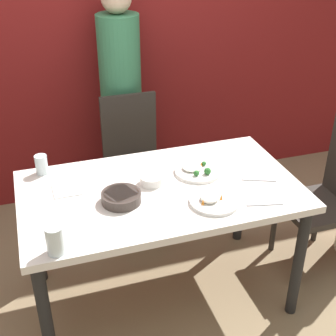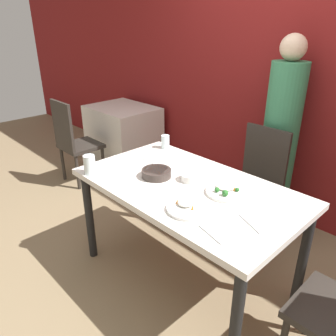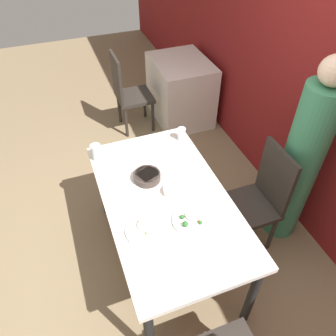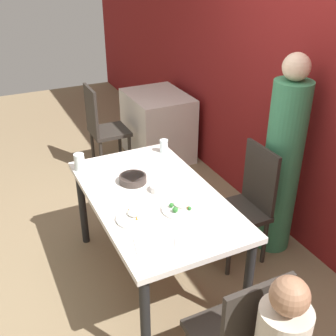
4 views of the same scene
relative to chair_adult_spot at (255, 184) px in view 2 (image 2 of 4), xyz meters
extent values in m
plane|color=#847051|center=(-0.04, -0.76, -0.50)|extent=(10.00, 10.00, 0.00)
cube|color=maroon|center=(-0.04, 0.56, 0.85)|extent=(10.00, 0.06, 2.70)
cube|color=silver|center=(-0.04, -0.76, 0.23)|extent=(1.45, 0.83, 0.04)
cylinder|color=black|center=(-0.71, -1.12, -0.14)|extent=(0.06, 0.06, 0.71)
cylinder|color=black|center=(0.62, -1.12, -0.14)|extent=(0.06, 0.06, 0.71)
cylinder|color=black|center=(-0.71, -0.41, -0.14)|extent=(0.06, 0.06, 0.71)
cylinder|color=black|center=(0.62, -0.41, -0.14)|extent=(0.06, 0.06, 0.71)
cube|color=#2D2823|center=(0.00, -0.08, -0.08)|extent=(0.40, 0.40, 0.04)
cube|color=#2D2823|center=(0.00, 0.11, 0.19)|extent=(0.38, 0.03, 0.51)
cylinder|color=#2D2823|center=(-0.17, -0.24, -0.30)|extent=(0.04, 0.04, 0.40)
cylinder|color=#2D2823|center=(0.17, -0.24, -0.30)|extent=(0.04, 0.04, 0.40)
cylinder|color=#2D2823|center=(-0.17, 0.09, -0.30)|extent=(0.04, 0.04, 0.40)
cylinder|color=#2D2823|center=(0.17, 0.09, -0.30)|extent=(0.04, 0.04, 0.40)
cylinder|color=#2D2823|center=(0.79, -0.59, -0.30)|extent=(0.04, 0.04, 0.40)
cylinder|color=#387F56|center=(0.00, 0.31, 0.21)|extent=(0.29, 0.29, 1.42)
sphere|color=beige|center=(0.00, 0.31, 1.02)|extent=(0.20, 0.20, 0.20)
cylinder|color=#3D332D|center=(-0.27, -0.83, 0.28)|extent=(0.20, 0.20, 0.05)
cylinder|color=#BC5123|center=(-0.27, -0.83, 0.30)|extent=(0.17, 0.17, 0.01)
cylinder|color=white|center=(0.17, -0.98, 0.26)|extent=(0.25, 0.25, 0.02)
ellipsoid|color=white|center=(0.14, -0.97, 0.28)|extent=(0.09, 0.09, 0.03)
cone|color=orange|center=(0.20, -0.98, 0.28)|extent=(0.01, 0.01, 0.03)
cone|color=orange|center=(0.10, -1.00, 0.28)|extent=(0.02, 0.02, 0.03)
cylinder|color=white|center=(0.20, -0.67, 0.26)|extent=(0.26, 0.26, 0.02)
ellipsoid|color=white|center=(0.17, -0.65, 0.28)|extent=(0.11, 0.11, 0.02)
sphere|color=#2D702D|center=(0.25, -0.64, 0.28)|extent=(0.03, 0.03, 0.03)
sphere|color=#2D702D|center=(0.23, -0.73, 0.29)|extent=(0.04, 0.04, 0.04)
sphere|color=#2D702D|center=(0.17, -0.73, 0.28)|extent=(0.03, 0.03, 0.03)
cone|color=orange|center=(0.23, -0.64, 0.28)|extent=(0.02, 0.02, 0.03)
cylinder|color=white|center=(-0.07, -0.71, 0.27)|extent=(0.12, 0.12, 0.05)
cylinder|color=white|center=(-0.07, -0.71, 0.29)|extent=(0.11, 0.11, 0.01)
cylinder|color=silver|center=(-0.61, -1.12, 0.32)|extent=(0.08, 0.08, 0.13)
cylinder|color=silver|center=(-0.61, -0.42, 0.31)|extent=(0.07, 0.07, 0.11)
cube|color=white|center=(-0.51, -0.63, 0.25)|extent=(0.14, 0.14, 0.01)
cube|color=silver|center=(0.40, -1.07, 0.25)|extent=(0.18, 0.06, 0.01)
cube|color=silver|center=(0.48, -0.85, 0.25)|extent=(0.17, 0.09, 0.01)
cube|color=silver|center=(-1.94, 0.13, -0.12)|extent=(0.80, 0.63, 0.76)
cube|color=#2D2823|center=(-1.94, -0.46, -0.08)|extent=(0.40, 0.40, 0.04)
cube|color=#2D2823|center=(-1.94, -0.64, 0.19)|extent=(0.38, 0.03, 0.51)
cylinder|color=#2D2823|center=(-1.78, -0.29, -0.30)|extent=(0.04, 0.04, 0.40)
cylinder|color=#2D2823|center=(-2.11, -0.29, -0.30)|extent=(0.04, 0.04, 0.40)
cylinder|color=#2D2823|center=(-1.78, -0.62, -0.30)|extent=(0.04, 0.04, 0.40)
cylinder|color=#2D2823|center=(-2.11, -0.62, -0.30)|extent=(0.04, 0.04, 0.40)
camera|label=1|loc=(-0.64, -2.74, 1.54)|focal=50.00mm
camera|label=2|loc=(1.21, -2.13, 1.21)|focal=35.00mm
camera|label=3|loc=(1.36, -1.27, 1.94)|focal=35.00mm
camera|label=4|loc=(2.20, -1.73, 1.79)|focal=45.00mm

